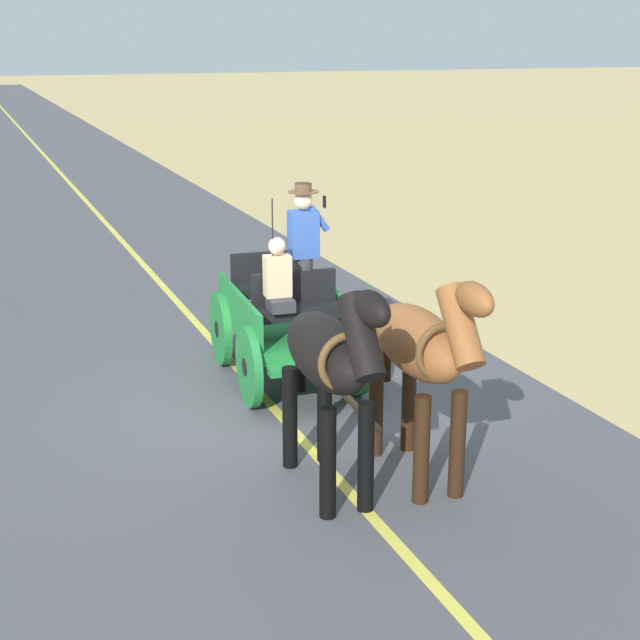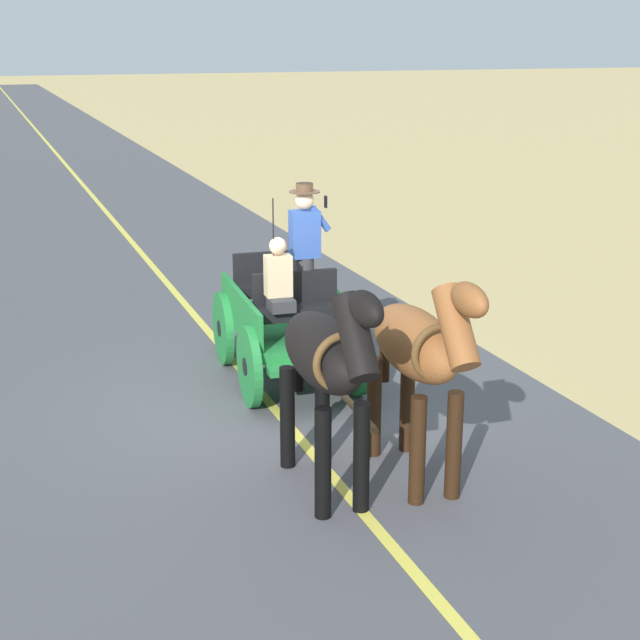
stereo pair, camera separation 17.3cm
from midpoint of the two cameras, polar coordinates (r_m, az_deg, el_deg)
The scene contains 6 objects.
ground_plane at distance 10.94m, azimuth -2.54°, elevation -5.25°, with size 200.00×200.00×0.00m, color tan.
road_surface at distance 10.93m, azimuth -2.54°, elevation -5.23°, with size 6.75×160.00×0.01m, color #4C4C51.
road_centre_stripe at distance 10.93m, azimuth -2.55°, elevation -5.21°, with size 0.12×160.00×0.00m, color #DBCC4C.
horse_drawn_carriage at distance 11.48m, azimuth -1.53°, elevation 0.16°, with size 1.55×4.52×2.50m.
horse_near_side at distance 8.74m, azimuth 6.65°, elevation -1.88°, with size 0.63×2.13×2.21m.
horse_off_side at distance 8.44m, azimuth 1.00°, elevation -2.47°, with size 0.61×2.13×2.21m.
Camera 2 is at (3.01, 9.67, 4.13)m, focal length 52.36 mm.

